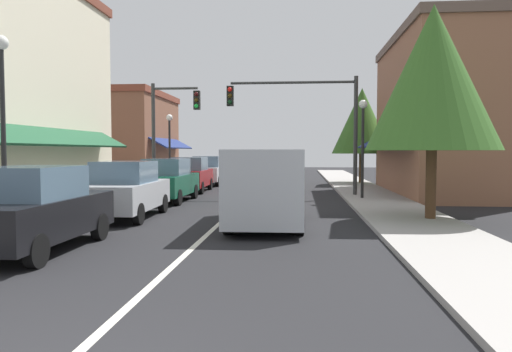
# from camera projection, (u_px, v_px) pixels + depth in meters

# --- Properties ---
(ground_plane) EXTENTS (80.00, 80.00, 0.00)m
(ground_plane) POSITION_uv_depth(u_px,v_px,m) (249.00, 197.00, 21.64)
(ground_plane) COLOR black
(sidewalk_left) EXTENTS (2.60, 56.00, 0.12)m
(sidewalk_left) POSITION_uv_depth(u_px,v_px,m) (131.00, 195.00, 22.12)
(sidewalk_left) COLOR gray
(sidewalk_left) RESTS_ON ground
(sidewalk_right) EXTENTS (2.60, 56.00, 0.12)m
(sidewalk_right) POSITION_uv_depth(u_px,v_px,m) (372.00, 197.00, 21.14)
(sidewalk_right) COLOR #A39E99
(sidewalk_right) RESTS_ON ground
(lane_center_stripe) EXTENTS (0.14, 52.00, 0.01)m
(lane_center_stripe) POSITION_uv_depth(u_px,v_px,m) (249.00, 197.00, 21.64)
(lane_center_stripe) COLOR silver
(lane_center_stripe) RESTS_ON ground
(storefront_right_block) EXTENTS (5.63, 10.20, 7.59)m
(storefront_right_block) POSITION_uv_depth(u_px,v_px,m) (440.00, 115.00, 22.63)
(storefront_right_block) COLOR #8E5B42
(storefront_right_block) RESTS_ON ground
(storefront_far_left) EXTENTS (5.87, 8.20, 6.01)m
(storefront_far_left) POSITION_uv_depth(u_px,v_px,m) (131.00, 137.00, 32.23)
(storefront_far_left) COLOR brown
(storefront_far_left) RESTS_ON ground
(parked_car_nearest_left) EXTENTS (1.79, 4.10, 1.77)m
(parked_car_nearest_left) POSITION_uv_depth(u_px,v_px,m) (34.00, 210.00, 9.80)
(parked_car_nearest_left) COLOR black
(parked_car_nearest_left) RESTS_ON ground
(parked_car_second_left) EXTENTS (1.87, 4.15, 1.77)m
(parked_car_second_left) POSITION_uv_depth(u_px,v_px,m) (126.00, 190.00, 14.74)
(parked_car_second_left) COLOR #B7BABF
(parked_car_second_left) RESTS_ON ground
(parked_car_third_left) EXTENTS (1.82, 4.12, 1.77)m
(parked_car_third_left) POSITION_uv_depth(u_px,v_px,m) (168.00, 180.00, 19.53)
(parked_car_third_left) COLOR #0F4C33
(parked_car_third_left) RESTS_ON ground
(parked_car_far_left) EXTENTS (1.88, 4.15, 1.77)m
(parked_car_far_left) POSITION_uv_depth(u_px,v_px,m) (190.00, 175.00, 24.25)
(parked_car_far_left) COLOR maroon
(parked_car_far_left) RESTS_ON ground
(parked_car_distant_left) EXTENTS (1.79, 4.10, 1.77)m
(parked_car_distant_left) POSITION_uv_depth(u_px,v_px,m) (209.00, 171.00, 29.10)
(parked_car_distant_left) COLOR silver
(parked_car_distant_left) RESTS_ON ground
(van_in_lane) EXTENTS (2.09, 5.22, 2.12)m
(van_in_lane) POSITION_uv_depth(u_px,v_px,m) (266.00, 184.00, 13.38)
(van_in_lane) COLOR #B2B7BC
(van_in_lane) RESTS_ON ground
(traffic_signal_mast_arm) EXTENTS (5.88, 0.50, 5.42)m
(traffic_signal_mast_arm) POSITION_uv_depth(u_px,v_px,m) (308.00, 114.00, 21.39)
(traffic_signal_mast_arm) COLOR #333333
(traffic_signal_mast_arm) RESTS_ON ground
(traffic_signal_left_corner) EXTENTS (2.44, 0.50, 5.36)m
(traffic_signal_left_corner) POSITION_uv_depth(u_px,v_px,m) (169.00, 122.00, 23.04)
(traffic_signal_left_corner) COLOR #333333
(traffic_signal_left_corner) RESTS_ON ground
(street_lamp_left_near) EXTENTS (0.36, 0.36, 4.90)m
(street_lamp_left_near) POSITION_uv_depth(u_px,v_px,m) (2.00, 102.00, 11.64)
(street_lamp_left_near) COLOR black
(street_lamp_left_near) RESTS_ON ground
(street_lamp_right_mid) EXTENTS (0.36, 0.36, 4.20)m
(street_lamp_right_mid) POSITION_uv_depth(u_px,v_px,m) (363.00, 132.00, 19.80)
(street_lamp_right_mid) COLOR black
(street_lamp_right_mid) RESTS_ON ground
(street_lamp_left_far) EXTENTS (0.36, 0.36, 4.16)m
(street_lamp_left_far) POSITION_uv_depth(u_px,v_px,m) (170.00, 137.00, 26.98)
(street_lamp_left_far) COLOR black
(street_lamp_left_far) RESTS_ON ground
(tree_right_near) EXTENTS (3.80, 3.80, 6.28)m
(tree_right_near) POSITION_uv_depth(u_px,v_px,m) (433.00, 78.00, 13.70)
(tree_right_near) COLOR #4C331E
(tree_right_near) RESTS_ON ground
(tree_right_far) EXTENTS (3.66, 3.66, 5.95)m
(tree_right_far) POSITION_uv_depth(u_px,v_px,m) (362.00, 121.00, 29.30)
(tree_right_far) COLOR #4C331E
(tree_right_far) RESTS_ON ground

